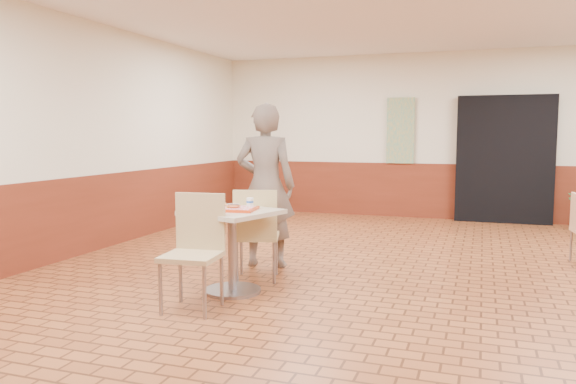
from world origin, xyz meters
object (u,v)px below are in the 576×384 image
(chair_main_back, at_px, (256,230))
(chair_main_front, at_px, (195,245))
(main_table, at_px, (232,237))
(serving_tray, at_px, (232,209))
(long_john_donut, at_px, (233,206))
(customer, at_px, (266,186))
(ring_donut, at_px, (221,204))
(paper_cup, at_px, (250,202))

(chair_main_back, bearing_deg, chair_main_front, 63.60)
(main_table, relative_size, serving_tray, 1.75)
(long_john_donut, bearing_deg, chair_main_front, -105.81)
(chair_main_front, xyz_separation_m, customer, (0.01, 1.68, 0.38))
(customer, relative_size, ring_donut, 17.60)
(main_table, xyz_separation_m, serving_tray, (0.00, 0.00, 0.28))
(long_john_donut, distance_m, paper_cup, 0.18)
(main_table, xyz_separation_m, paper_cup, (0.15, 0.10, 0.34))
(chair_main_front, bearing_deg, chair_main_back, 75.50)
(chair_main_back, relative_size, serving_tray, 2.11)
(serving_tray, relative_size, paper_cup, 5.39)
(chair_main_front, height_order, serving_tray, chair_main_front)
(serving_tray, height_order, long_john_donut, long_john_donut)
(paper_cup, bearing_deg, customer, 103.15)
(chair_main_front, xyz_separation_m, paper_cup, (0.25, 0.65, 0.32))
(chair_main_back, relative_size, ring_donut, 9.07)
(main_table, relative_size, long_john_donut, 5.77)
(chair_main_front, distance_m, long_john_donut, 0.60)
(chair_main_front, xyz_separation_m, ring_donut, (-0.03, 0.59, 0.29))
(chair_main_front, relative_size, customer, 0.54)
(customer, height_order, serving_tray, customer)
(chair_main_front, height_order, paper_cup, chair_main_front)
(main_table, relative_size, ring_donut, 7.54)
(customer, bearing_deg, main_table, 84.96)
(chair_main_front, relative_size, ring_donut, 9.45)
(serving_tray, distance_m, paper_cup, 0.19)
(serving_tray, xyz_separation_m, ring_donut, (-0.14, 0.05, 0.03))
(main_table, height_order, ring_donut, ring_donut)
(ring_donut, distance_m, paper_cup, 0.29)
(serving_tray, relative_size, long_john_donut, 3.29)
(chair_main_front, distance_m, paper_cup, 0.76)
(chair_main_back, xyz_separation_m, paper_cup, (0.09, -0.37, 0.34))
(customer, xyz_separation_m, long_john_donut, (0.13, -1.17, -0.09))
(ring_donut, bearing_deg, main_table, -19.19)
(long_john_donut, bearing_deg, main_table, 128.91)
(chair_main_back, distance_m, paper_cup, 0.51)
(serving_tray, bearing_deg, chair_main_back, 82.67)
(serving_tray, height_order, ring_donut, ring_donut)
(chair_main_back, xyz_separation_m, long_john_donut, (-0.02, -0.51, 0.31))
(serving_tray, xyz_separation_m, long_john_donut, (0.04, -0.04, 0.03))
(main_table, distance_m, paper_cup, 0.38)
(chair_main_front, height_order, ring_donut, chair_main_front)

